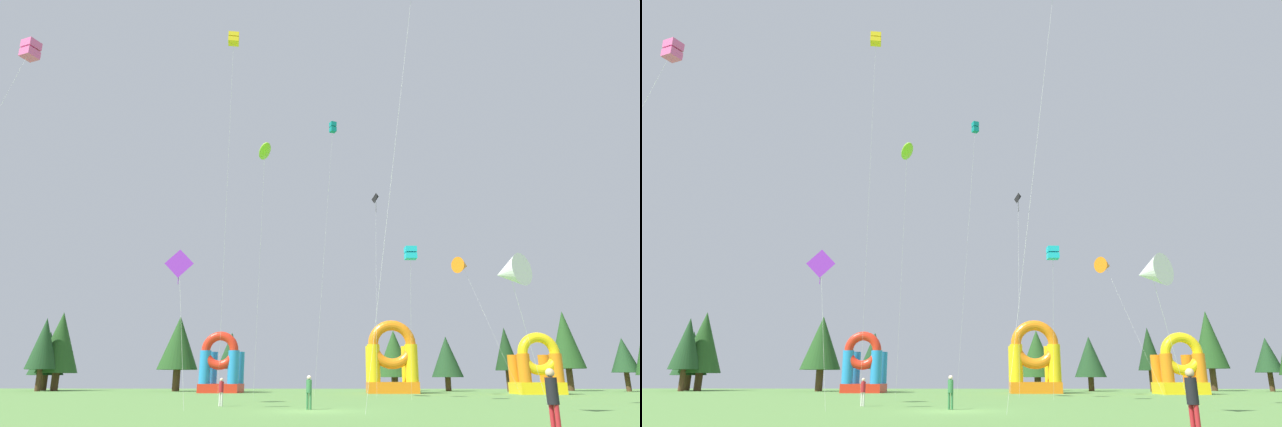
% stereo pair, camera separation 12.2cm
% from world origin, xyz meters
% --- Properties ---
extents(ground_plane, '(120.00, 120.00, 0.00)m').
position_xyz_m(ground_plane, '(0.00, 0.00, 0.00)').
color(ground_plane, '#5B8C42').
extents(kite_white_delta, '(2.75, 2.40, 7.39)m').
position_xyz_m(kite_white_delta, '(9.62, -1.91, 6.54)').
color(kite_white_delta, white).
rests_on(kite_white_delta, ground_plane).
extents(kite_cyan_box, '(0.91, 2.88, 11.22)m').
position_xyz_m(kite_cyan_box, '(6.79, 12.34, 10.73)').
color(kite_cyan_box, '#19B7CC').
rests_on(kite_cyan_box, ground_plane).
extents(kite_purple_diamond, '(1.65, 1.18, 8.14)m').
position_xyz_m(kite_purple_diamond, '(-7.59, 0.98, 7.54)').
color(kite_purple_diamond, purple).
rests_on(kite_purple_diamond, ground_plane).
extents(kite_orange_delta, '(4.74, 5.68, 14.34)m').
position_xyz_m(kite_orange_delta, '(14.90, 30.72, 13.42)').
color(kite_orange_delta, orange).
rests_on(kite_orange_delta, ground_plane).
extents(kite_pink_box, '(2.60, 6.00, 21.98)m').
position_xyz_m(kite_pink_box, '(-18.03, 0.60, 21.36)').
color(kite_pink_box, '#EA599E').
rests_on(kite_pink_box, ground_plane).
extents(kite_lime_parafoil, '(1.86, 5.91, 21.09)m').
position_xyz_m(kite_lime_parafoil, '(-5.04, 14.95, 20.47)').
color(kite_lime_parafoil, '#8CD826').
rests_on(kite_lime_parafoil, ground_plane).
extents(kite_teal_box, '(2.24, 4.32, 25.00)m').
position_xyz_m(kite_teal_box, '(0.86, 18.72, 24.35)').
color(kite_teal_box, '#0C7F7A').
rests_on(kite_teal_box, ground_plane).
extents(kite_black_diamond, '(1.04, 3.52, 18.88)m').
position_xyz_m(kite_black_diamond, '(5.04, 22.37, 18.17)').
color(kite_black_diamond, black).
rests_on(kite_black_diamond, ground_plane).
extents(kite_yellow_box, '(1.33, 5.42, 28.34)m').
position_xyz_m(kite_yellow_box, '(-7.05, 9.26, 27.81)').
color(kite_yellow_box, yellow).
rests_on(kite_yellow_box, ground_plane).
extents(person_left_edge, '(0.43, 0.43, 1.84)m').
position_xyz_m(person_left_edge, '(7.01, -12.79, 1.09)').
color(person_left_edge, '#B21E26').
rests_on(person_left_edge, ground_plane).
extents(person_midfield, '(0.34, 0.34, 1.72)m').
position_xyz_m(person_midfield, '(-0.37, 1.55, 1.02)').
color(person_midfield, '#33723F').
rests_on(person_midfield, ground_plane).
extents(person_near_camera, '(0.36, 0.36, 1.59)m').
position_xyz_m(person_near_camera, '(-5.69, 4.76, 0.94)').
color(person_near_camera, silver).
rests_on(person_near_camera, ground_plane).
extents(inflatable_orange_dome, '(4.41, 4.66, 6.60)m').
position_xyz_m(inflatable_orange_dome, '(-12.03, 34.69, 2.50)').
color(inflatable_orange_dome, red).
rests_on(inflatable_orange_dome, ground_plane).
extents(inflatable_blue_arch, '(5.43, 4.90, 7.64)m').
position_xyz_m(inflatable_blue_arch, '(6.98, 33.26, 2.87)').
color(inflatable_blue_arch, orange).
rests_on(inflatable_blue_arch, ground_plane).
extents(inflatable_red_slide, '(4.48, 4.44, 6.06)m').
position_xyz_m(inflatable_red_slide, '(21.48, 30.06, 2.19)').
color(inflatable_red_slide, yellow).
rests_on(inflatable_red_slide, ground_plane).
extents(tree_row_0, '(4.55, 4.55, 7.65)m').
position_xyz_m(tree_row_0, '(-37.91, 45.55, 4.76)').
color(tree_row_0, '#4C331E').
rests_on(tree_row_0, ground_plane).
extents(tree_row_1, '(3.79, 3.79, 9.03)m').
position_xyz_m(tree_row_1, '(-36.41, 41.40, 5.77)').
color(tree_row_1, '#4C331E').
rests_on(tree_row_1, ground_plane).
extents(tree_row_2, '(5.12, 5.12, 10.05)m').
position_xyz_m(tree_row_2, '(-35.50, 43.71, 6.08)').
color(tree_row_2, '#4C331E').
rests_on(tree_row_2, ground_plane).
extents(tree_row_3, '(5.04, 5.04, 9.20)m').
position_xyz_m(tree_row_3, '(-19.11, 41.71, 5.84)').
color(tree_row_3, '#4C331E').
rests_on(tree_row_3, ground_plane).
extents(tree_row_4, '(3.34, 3.34, 7.04)m').
position_xyz_m(tree_row_4, '(-12.13, 40.57, 4.79)').
color(tree_row_4, '#4C331E').
rests_on(tree_row_4, ground_plane).
extents(tree_row_5, '(4.65, 4.65, 7.50)m').
position_xyz_m(tree_row_5, '(8.26, 43.43, 4.56)').
color(tree_row_5, '#4C331E').
rests_on(tree_row_5, ground_plane).
extents(tree_row_6, '(3.97, 3.97, 6.72)m').
position_xyz_m(tree_row_6, '(14.98, 43.70, 4.17)').
color(tree_row_6, '#4C331E').
rests_on(tree_row_6, ground_plane).
extents(tree_row_7, '(2.90, 2.90, 7.66)m').
position_xyz_m(tree_row_7, '(21.92, 41.54, 5.01)').
color(tree_row_7, '#4C331E').
rests_on(tree_row_7, ground_plane).
extents(tree_row_8, '(4.33, 4.33, 10.14)m').
position_xyz_m(tree_row_8, '(30.97, 45.59, 6.39)').
color(tree_row_8, '#4C331E').
rests_on(tree_row_8, ground_plane).
extents(tree_row_9, '(3.34, 3.34, 6.44)m').
position_xyz_m(tree_row_9, '(36.69, 42.51, 4.29)').
color(tree_row_9, '#4C331E').
rests_on(tree_row_9, ground_plane).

